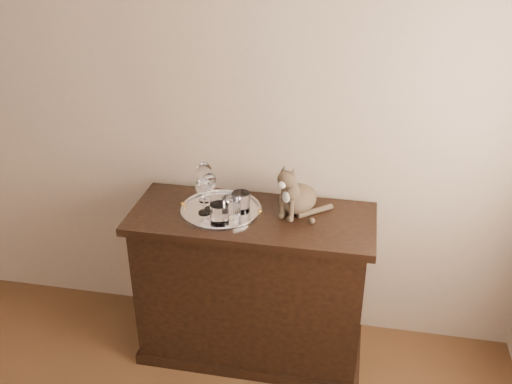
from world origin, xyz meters
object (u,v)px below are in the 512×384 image
at_px(wine_glass_a, 204,181).
at_px(tumbler_c, 241,202).
at_px(tray, 221,210).
at_px(tumbler_b, 219,214).
at_px(tumbler_a, 231,207).
at_px(wine_glass_c, 203,196).
at_px(cat, 298,186).
at_px(wine_glass_d, 209,192).
at_px(sideboard, 252,286).

xyz_separation_m(wine_glass_a, tumbler_c, (0.20, -0.08, -0.05)).
distance_m(tray, tumbler_b, 0.14).
bearing_deg(tumbler_a, wine_glass_c, 175.31).
bearing_deg(tumbler_b, cat, 30.70).
bearing_deg(wine_glass_c, tray, 32.14).
bearing_deg(wine_glass_d, tumbler_b, -56.46).
relative_size(tumbler_a, tumbler_b, 1.00).
xyz_separation_m(wine_glass_c, wine_glass_d, (0.02, 0.04, 0.01)).
distance_m(wine_glass_d, tumbler_a, 0.14).
bearing_deg(tumbler_b, wine_glass_d, 123.54).
xyz_separation_m(sideboard, wine_glass_a, (-0.26, 0.10, 0.54)).
distance_m(tray, wine_glass_a, 0.17).
bearing_deg(tumbler_b, tumbler_c, 60.98).
bearing_deg(wine_glass_d, cat, 11.26).
bearing_deg(tray, wine_glass_d, -169.73).
bearing_deg(wine_glass_c, tumbler_b, -39.90).
bearing_deg(cat, wine_glass_c, -139.93).
bearing_deg(sideboard, tumbler_c, 162.69).
relative_size(tray, tumbler_c, 4.00).
height_order(tray, wine_glass_c, wine_glass_c).
relative_size(sideboard, wine_glass_c, 6.36).
bearing_deg(tray, tumbler_b, -78.60).
relative_size(tumbler_b, tumbler_c, 1.01).
height_order(wine_glass_a, cat, cat).
bearing_deg(wine_glass_a, tumbler_b, -58.60).
xyz_separation_m(tumbler_a, tumbler_b, (-0.04, -0.07, 0.00)).
bearing_deg(tumbler_c, tumbler_b, -119.02).
relative_size(wine_glass_c, tumbler_b, 1.87).
xyz_separation_m(wine_glass_c, cat, (0.44, 0.12, 0.03)).
distance_m(sideboard, wine_glass_d, 0.57).
bearing_deg(tumbler_b, wine_glass_c, 140.10).
bearing_deg(sideboard, tray, 175.35).
relative_size(sideboard, cat, 4.39).
bearing_deg(sideboard, wine_glass_d, 179.14).
distance_m(wine_glass_c, cat, 0.46).
distance_m(tumbler_a, tumbler_c, 0.07).
xyz_separation_m(tumbler_a, tumbler_c, (0.03, 0.06, -0.00)).
distance_m(sideboard, cat, 0.61).
xyz_separation_m(sideboard, tumbler_c, (-0.06, 0.02, 0.48)).
xyz_separation_m(tumbler_a, cat, (0.30, 0.13, 0.08)).
bearing_deg(tumbler_c, wine_glass_a, 158.93).
bearing_deg(wine_glass_a, tray, -38.85).
distance_m(wine_glass_c, wine_glass_d, 0.04).
bearing_deg(wine_glass_d, sideboard, -0.86).
bearing_deg(cat, tumbler_b, -124.47).
xyz_separation_m(wine_glass_a, tumbler_b, (0.13, -0.21, -0.05)).
height_order(tumbler_a, tumbler_b, same).
height_order(tray, cat, cat).
bearing_deg(cat, tray, -143.76).
bearing_deg(tumbler_a, wine_glass_a, 140.38).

